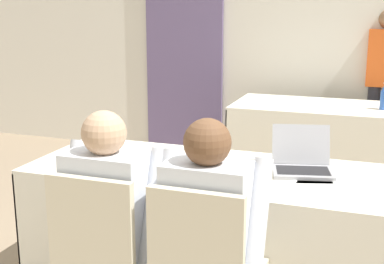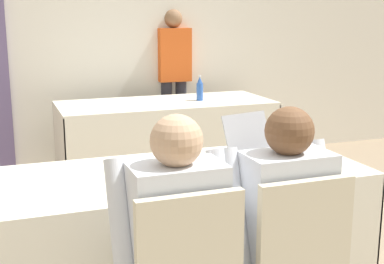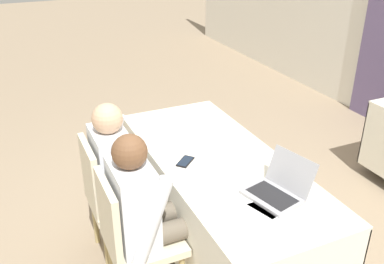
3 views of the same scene
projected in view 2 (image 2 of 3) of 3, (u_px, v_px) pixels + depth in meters
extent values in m
cube|color=silver|center=(84.00, 34.00, 5.25)|extent=(12.00, 0.06, 2.70)
cube|color=silver|center=(178.00, 173.00, 2.76)|extent=(1.95, 0.82, 0.02)
cube|color=silver|center=(207.00, 263.00, 2.46)|extent=(1.95, 0.01, 0.62)
cube|color=silver|center=(157.00, 205.00, 3.20)|extent=(1.95, 0.01, 0.62)
cube|color=silver|center=(334.00, 208.00, 3.15)|extent=(0.01, 0.82, 0.62)
cube|color=silver|center=(166.00, 103.00, 4.91)|extent=(1.95, 0.82, 0.02)
cube|color=silver|center=(180.00, 146.00, 4.61)|extent=(1.95, 0.01, 0.62)
cube|color=silver|center=(154.00, 128.00, 5.35)|extent=(1.95, 0.01, 0.62)
cube|color=silver|center=(60.00, 145.00, 4.66)|extent=(0.01, 0.82, 0.62)
cube|color=silver|center=(259.00, 129.00, 5.31)|extent=(0.01, 0.82, 0.62)
cylinder|color=#333333|center=(166.00, 174.00, 5.06)|extent=(0.06, 0.06, 0.12)
cube|color=#99999E|center=(264.00, 157.00, 2.99)|extent=(0.36, 0.30, 0.02)
cube|color=black|center=(264.00, 155.00, 2.99)|extent=(0.31, 0.22, 0.00)
cube|color=#99999E|center=(247.00, 132.00, 3.09)|extent=(0.33, 0.16, 0.21)
cube|color=black|center=(247.00, 132.00, 3.09)|extent=(0.29, 0.14, 0.18)
cube|color=black|center=(182.00, 184.00, 2.53)|extent=(0.16, 0.16, 0.01)
cube|color=#192333|center=(182.00, 183.00, 2.52)|extent=(0.14, 0.14, 0.00)
cube|color=white|center=(269.00, 158.00, 3.00)|extent=(0.29, 0.35, 0.00)
cube|color=white|center=(290.00, 162.00, 2.92)|extent=(0.22, 0.30, 0.00)
cylinder|color=#2D5BB7|center=(200.00, 92.00, 4.97)|extent=(0.06, 0.06, 0.16)
cone|color=#2D5BB7|center=(200.00, 80.00, 4.94)|extent=(0.05, 0.05, 0.06)
cylinder|color=silver|center=(200.00, 76.00, 4.93)|extent=(0.02, 0.02, 0.01)
cube|color=beige|center=(190.00, 254.00, 1.92)|extent=(0.40, 0.04, 0.45)
cube|color=beige|center=(305.00, 235.00, 2.08)|extent=(0.40, 0.04, 0.45)
cylinder|color=#665B4C|center=(184.00, 254.00, 2.29)|extent=(0.13, 0.42, 0.13)
cylinder|color=#665B4C|center=(143.00, 260.00, 2.23)|extent=(0.13, 0.42, 0.13)
cube|color=silver|center=(177.00, 229.00, 2.05)|extent=(0.36, 0.22, 0.52)
cylinder|color=silver|center=(223.00, 217.00, 2.15)|extent=(0.08, 0.26, 0.54)
cylinder|color=silver|center=(121.00, 231.00, 2.01)|extent=(0.08, 0.26, 0.54)
sphere|color=tan|center=(177.00, 141.00, 1.97)|extent=(0.20, 0.20, 0.20)
cylinder|color=#665B4C|center=(282.00, 238.00, 2.45)|extent=(0.13, 0.42, 0.13)
cylinder|color=#665B4C|center=(246.00, 244.00, 2.39)|extent=(0.13, 0.42, 0.13)
cube|color=silver|center=(286.00, 214.00, 2.21)|extent=(0.36, 0.22, 0.52)
cylinder|color=silver|center=(324.00, 203.00, 2.31)|extent=(0.08, 0.26, 0.54)
cylinder|color=silver|center=(236.00, 215.00, 2.17)|extent=(0.08, 0.26, 0.54)
sphere|color=brown|center=(289.00, 131.00, 2.13)|extent=(0.20, 0.20, 0.20)
cylinder|color=#33333D|center=(167.00, 121.00, 5.71)|extent=(0.12, 0.12, 0.85)
cylinder|color=#33333D|center=(181.00, 120.00, 5.76)|extent=(0.12, 0.12, 0.85)
cube|color=#DB561E|center=(173.00, 55.00, 5.58)|extent=(0.34, 0.20, 0.55)
sphere|color=#8C6647|center=(173.00, 19.00, 5.50)|extent=(0.19, 0.19, 0.19)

